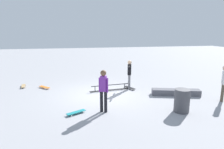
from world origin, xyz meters
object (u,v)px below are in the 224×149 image
at_px(skateboard_main, 130,88).
at_px(loose_skateboard_orange, 44,87).
at_px(grind_rail, 110,88).
at_px(bystander_purple_shirt, 103,89).
at_px(skate_ledge, 176,92).
at_px(bystander_white_shirt, 224,81).
at_px(loose_skateboard_teal, 76,112).
at_px(loose_skateboard_natural, 23,86).
at_px(trash_bin, 182,101).
at_px(skater_main, 129,73).

xyz_separation_m(skateboard_main, loose_skateboard_orange, (4.76, -1.16, 0.00)).
xyz_separation_m(grind_rail, bystander_purple_shirt, (0.88, 2.95, 0.84)).
bearing_deg(skate_ledge, bystander_white_shirt, 142.44).
bearing_deg(bystander_purple_shirt, grind_rail, 99.38).
height_order(skate_ledge, loose_skateboard_teal, skate_ledge).
distance_m(loose_skateboard_natural, trash_bin, 8.85).
height_order(bystander_purple_shirt, loose_skateboard_teal, bystander_purple_shirt).
bearing_deg(trash_bin, loose_skateboard_orange, -39.25).
distance_m(skater_main, bystander_white_shirt, 4.63).
bearing_deg(loose_skateboard_orange, bystander_purple_shirt, 172.39).
distance_m(grind_rail, skate_ledge, 3.49).
relative_size(bystander_white_shirt, loose_skateboard_orange, 2.31).
bearing_deg(loose_skateboard_teal, trash_bin, -36.98).
bearing_deg(skateboard_main, bystander_white_shirt, 28.37).
distance_m(loose_skateboard_natural, loose_skateboard_orange, 1.35).
relative_size(skater_main, loose_skateboard_teal, 2.06).
bearing_deg(skate_ledge, loose_skateboard_natural, -22.33).
bearing_deg(skateboard_main, loose_skateboard_teal, -70.01).
bearing_deg(loose_skateboard_natural, skate_ledge, 59.59).
xyz_separation_m(loose_skateboard_natural, loose_skateboard_orange, (-1.24, 0.53, 0.00)).
relative_size(skateboard_main, trash_bin, 0.86).
bearing_deg(skateboard_main, grind_rail, -112.63).
bearing_deg(skater_main, skateboard_main, 153.14).
height_order(bystander_white_shirt, loose_skateboard_natural, bystander_white_shirt).
xyz_separation_m(skate_ledge, trash_bin, (0.90, 2.03, 0.32)).
distance_m(skate_ledge, trash_bin, 2.24).
bearing_deg(trash_bin, skate_ledge, -113.84).
distance_m(skater_main, skateboard_main, 0.88).
xyz_separation_m(skateboard_main, loose_skateboard_teal, (3.12, 2.95, 0.00)).
relative_size(grind_rail, skateboard_main, 2.85).
bearing_deg(loose_skateboard_natural, skater_main, 65.76).
height_order(grind_rail, trash_bin, trash_bin).
bearing_deg(grind_rail, skate_ledge, 147.22).
height_order(skateboard_main, trash_bin, trash_bin).
distance_m(skateboard_main, loose_skateboard_teal, 4.29).
height_order(bystander_purple_shirt, loose_skateboard_natural, bystander_purple_shirt).
bearing_deg(loose_skateboard_orange, loose_skateboard_natural, 25.47).
bearing_deg(bystander_white_shirt, skate_ledge, -88.32).
relative_size(grind_rail, loose_skateboard_natural, 2.83).
relative_size(grind_rail, loose_skateboard_orange, 3.16).
xyz_separation_m(bystander_white_shirt, loose_skateboard_teal, (6.75, 0.09, -0.88)).
bearing_deg(bystander_purple_shirt, loose_skateboard_orange, 149.51).
relative_size(bystander_purple_shirt, loose_skateboard_teal, 2.17).
relative_size(loose_skateboard_natural, trash_bin, 0.87).
bearing_deg(grind_rail, skateboard_main, 174.77).
xyz_separation_m(bystander_purple_shirt, loose_skateboard_natural, (3.98, -4.66, -0.91)).
distance_m(skateboard_main, bystander_purple_shirt, 3.70).
distance_m(grind_rail, trash_bin, 4.24).
bearing_deg(loose_skateboard_orange, grind_rail, -149.17).
xyz_separation_m(skate_ledge, bystander_purple_shirt, (3.99, 1.38, 0.83)).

